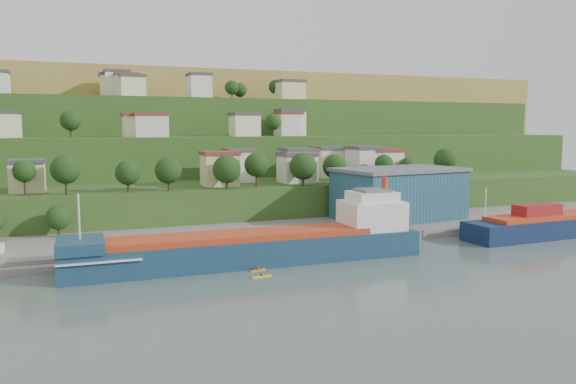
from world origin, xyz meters
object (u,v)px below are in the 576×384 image
cargo_ship_far (573,224)px  warehouse (399,193)px  cargo_ship_near (261,248)px  kayak_orange (258,270)px

cargo_ship_far → warehouse: warehouse is taller
cargo_ship_near → kayak_orange: (-2.63, -5.83, -2.47)m
warehouse → kayak_orange: (-46.87, -29.23, -8.21)m
cargo_ship_far → kayak_orange: cargo_ship_far is taller
cargo_ship_far → kayak_orange: 80.07m
cargo_ship_far → warehouse: bearing=142.5°
cargo_ship_near → cargo_ship_far: (77.20, 0.07, -0.34)m
cargo_ship_near → kayak_orange: cargo_ship_near is taller
cargo_ship_near → warehouse: (44.24, 23.40, 5.74)m
kayak_orange → cargo_ship_far: bearing=-11.5°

